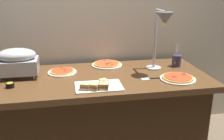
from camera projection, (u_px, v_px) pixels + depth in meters
back_wall at (91, 18)px, 2.56m from camera, size 4.40×0.04×2.40m
buffet_table at (99, 115)px, 2.35m from camera, size 1.90×0.84×0.76m
chafing_dish at (17, 61)px, 2.16m from camera, size 0.33×0.22×0.25m
heat_lamp at (162, 25)px, 2.17m from camera, size 0.15×0.34×0.55m
pizza_plate_front at (62, 72)px, 2.32m from camera, size 0.25×0.25×0.03m
pizza_plate_center at (178, 78)px, 2.15m from camera, size 0.29×0.29×0.03m
pizza_plate_raised_stand at (107, 64)px, 2.53m from camera, size 0.29×0.29×0.03m
sandwich_platter at (98, 86)px, 1.97m from camera, size 0.36×0.24×0.06m
sauce_cup_near at (10, 85)px, 1.99m from camera, size 0.06×0.06×0.04m
utensil_holder at (176, 60)px, 2.49m from camera, size 0.08×0.08×0.23m
serving_spatula at (150, 79)px, 2.17m from camera, size 0.17×0.06×0.01m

